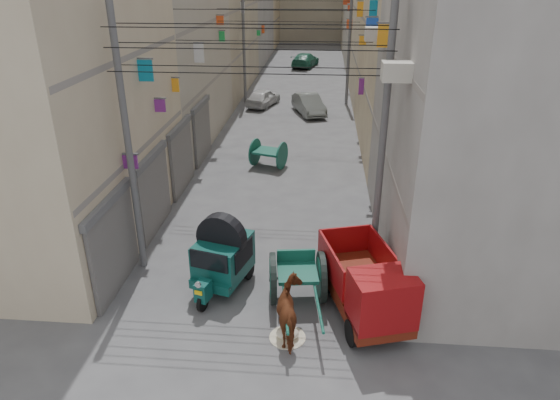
# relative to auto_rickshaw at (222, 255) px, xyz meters

# --- Properties ---
(building_row_left) EXTENTS (8.00, 62.00, 14.00)m
(building_row_left) POSITION_rel_auto_rickshaw_xyz_m (-7.16, 29.03, 5.41)
(building_row_left) COLOR #C1B192
(building_row_left) RESTS_ON ground
(building_row_right) EXTENTS (8.00, 62.00, 14.00)m
(building_row_right) POSITION_rel_auto_rickshaw_xyz_m (8.83, 29.03, 5.41)
(building_row_right) COLOR #99948F
(building_row_right) RESTS_ON ground
(shutters_left) EXTENTS (0.18, 14.40, 2.88)m
(shutters_left) POSITION_rel_auto_rickshaw_xyz_m (-3.09, 5.28, 0.44)
(shutters_left) COLOR #4C4D51
(shutters_left) RESTS_ON ground
(signboards) EXTENTS (8.22, 40.52, 5.67)m
(signboards) POSITION_rel_auto_rickshaw_xyz_m (0.82, 16.56, 2.38)
(signboards) COLOR red
(signboards) RESTS_ON ground
(ac_units) EXTENTS (0.70, 6.55, 3.35)m
(ac_units) POSITION_rel_auto_rickshaw_xyz_m (4.48, 2.57, 6.38)
(ac_units) COLOR #B7B3A4
(ac_units) RESTS_ON ground
(utility_poles) EXTENTS (7.40, 22.20, 8.00)m
(utility_poles) POSITION_rel_auto_rickshaw_xyz_m (0.83, 11.90, 2.95)
(utility_poles) COLOR #535355
(utility_poles) RESTS_ON ground
(overhead_cables) EXTENTS (7.40, 22.52, 1.12)m
(overhead_cables) POSITION_rel_auto_rickshaw_xyz_m (0.83, 9.30, 5.72)
(overhead_cables) COLOR black
(overhead_cables) RESTS_ON ground
(auto_rickshaw) EXTENTS (1.88, 2.62, 1.78)m
(auto_rickshaw) POSITION_rel_auto_rickshaw_xyz_m (0.00, 0.00, 0.00)
(auto_rickshaw) COLOR black
(auto_rickshaw) RESTS_ON ground
(tonga_cart) EXTENTS (1.70, 3.38, 1.47)m
(tonga_cart) POSITION_rel_auto_rickshaw_xyz_m (2.22, -0.54, -0.28)
(tonga_cart) COLOR black
(tonga_cart) RESTS_ON ground
(mini_truck) EXTENTS (2.50, 3.83, 1.98)m
(mini_truck) POSITION_rel_auto_rickshaw_xyz_m (4.15, -1.38, -0.10)
(mini_truck) COLOR black
(mini_truck) RESTS_ON ground
(second_cart) EXTENTS (1.82, 1.71, 1.31)m
(second_cart) POSITION_rel_auto_rickshaw_xyz_m (0.27, 10.02, -0.35)
(second_cart) COLOR #124E3F
(second_cart) RESTS_ON ground
(feed_sack) EXTENTS (0.58, 0.47, 0.29)m
(feed_sack) POSITION_rel_auto_rickshaw_xyz_m (2.07, -2.19, -0.90)
(feed_sack) COLOR beige
(feed_sack) RESTS_ON ground
(horse) EXTENTS (1.12, 1.83, 1.44)m
(horse) POSITION_rel_auto_rickshaw_xyz_m (2.18, -2.10, -0.33)
(horse) COLOR #5F2A16
(horse) RESTS_ON ground
(distant_car_white) EXTENTS (2.37, 3.79, 1.20)m
(distant_car_white) POSITION_rel_auto_rickshaw_xyz_m (-1.35, 21.87, -0.45)
(distant_car_white) COLOR #BBBBBB
(distant_car_white) RESTS_ON ground
(distant_car_grey) EXTENTS (2.53, 4.12, 1.28)m
(distant_car_grey) POSITION_rel_auto_rickshaw_xyz_m (1.87, 20.00, -0.41)
(distant_car_grey) COLOR slate
(distant_car_grey) RESTS_ON ground
(distant_car_green) EXTENTS (2.87, 4.92, 1.34)m
(distant_car_green) POSITION_rel_auto_rickshaw_xyz_m (0.93, 37.75, -0.38)
(distant_car_green) COLOR #21634A
(distant_car_green) RESTS_ON ground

